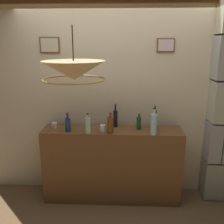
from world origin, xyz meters
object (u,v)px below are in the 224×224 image
object	(u,v)px
liquor_bottle_whiskey	(68,124)
liquor_bottle_sherry	(139,123)
liquor_bottle_bourbon	(88,125)
glass_tumbler_highball	(103,128)
pendant_lamp	(74,71)
liquor_bottle_vermouth	(115,118)
liquor_bottle_rum	(110,125)
liquor_bottle_rye	(155,120)
liquor_bottle_vodka	(154,124)
glass_tumbler_rocks	(54,125)

from	to	relation	value
liquor_bottle_whiskey	liquor_bottle_sherry	bearing A→B (deg)	6.72
liquor_bottle_bourbon	glass_tumbler_highball	xyz separation A→B (m)	(0.18, 0.06, -0.06)
liquor_bottle_sherry	pendant_lamp	distance (m)	1.20
liquor_bottle_vermouth	glass_tumbler_highball	distance (m)	0.27
liquor_bottle_rum	liquor_bottle_sherry	xyz separation A→B (m)	(0.36, 0.15, -0.02)
liquor_bottle_rye	pendant_lamp	bearing A→B (deg)	-143.19
liquor_bottle_sherry	glass_tumbler_highball	distance (m)	0.47
liquor_bottle_sherry	liquor_bottle_vodka	world-z (taller)	liquor_bottle_vodka
liquor_bottle_whiskey	liquor_bottle_bourbon	bearing A→B (deg)	-13.50
liquor_bottle_rye	liquor_bottle_vermouth	bearing A→B (deg)	171.11
glass_tumbler_highball	pendant_lamp	bearing A→B (deg)	-113.63
liquor_bottle_whiskey	liquor_bottle_rum	world-z (taller)	liquor_bottle_rum
liquor_bottle_rye	pendant_lamp	size ratio (longest dim) A/B	0.50
liquor_bottle_rye	liquor_bottle_whiskey	xyz separation A→B (m)	(-1.10, -0.13, -0.04)
pendant_lamp	liquor_bottle_whiskey	bearing A→B (deg)	111.06
liquor_bottle_rye	liquor_bottle_whiskey	bearing A→B (deg)	-173.38
liquor_bottle_bourbon	liquor_bottle_vermouth	distance (m)	0.43
liquor_bottle_vermouth	glass_tumbler_highball	world-z (taller)	liquor_bottle_vermouth
liquor_bottle_vermouth	liquor_bottle_sherry	bearing A→B (deg)	-18.33
liquor_bottle_vodka	glass_tumbler_rocks	size ratio (longest dim) A/B	4.41
liquor_bottle_rum	glass_tumbler_rocks	bearing A→B (deg)	168.62
liquor_bottle_vodka	glass_tumbler_highball	distance (m)	0.64
liquor_bottle_rye	liquor_bottle_vodka	world-z (taller)	liquor_bottle_vodka
liquor_bottle_rye	liquor_bottle_bourbon	bearing A→B (deg)	-167.21
liquor_bottle_bourbon	glass_tumbler_highball	bearing A→B (deg)	18.22
liquor_bottle_vodka	glass_tumbler_rocks	bearing A→B (deg)	172.03
liquor_bottle_whiskey	liquor_bottle_sherry	xyz separation A→B (m)	(0.90, 0.11, -0.00)
liquor_bottle_vodka	liquor_bottle_bourbon	bearing A→B (deg)	179.54
liquor_bottle_sherry	liquor_bottle_vermouth	xyz separation A→B (m)	(-0.31, 0.10, 0.03)
liquor_bottle_rum	glass_tumbler_highball	size ratio (longest dim) A/B	2.94
liquor_bottle_whiskey	glass_tumbler_highball	bearing A→B (deg)	-0.40
liquor_bottle_whiskey	liquor_bottle_vodka	xyz separation A→B (m)	(1.07, -0.07, 0.04)
glass_tumbler_rocks	glass_tumbler_highball	bearing A→B (deg)	-9.81
liquor_bottle_sherry	liquor_bottle_vodka	distance (m)	0.25
liquor_bottle_vermouth	glass_tumbler_rocks	distance (m)	0.81
liquor_bottle_rum	glass_tumbler_rocks	size ratio (longest dim) A/B	3.44
liquor_bottle_vodka	pendant_lamp	xyz separation A→B (m)	(-0.86, -0.47, 0.68)
glass_tumbler_rocks	glass_tumbler_highball	distance (m)	0.66
liquor_bottle_vodka	pendant_lamp	bearing A→B (deg)	-151.30
liquor_bottle_vermouth	glass_tumbler_rocks	xyz separation A→B (m)	(-0.80, -0.10, -0.08)
liquor_bottle_rye	liquor_bottle_rum	size ratio (longest dim) A/B	1.19
liquor_bottle_whiskey	liquor_bottle_vermouth	size ratio (longest dim) A/B	0.77
liquor_bottle_vodka	liquor_bottle_rye	bearing A→B (deg)	80.65
liquor_bottle_rye	pendant_lamp	world-z (taller)	pendant_lamp
glass_tumbler_rocks	pendant_lamp	distance (m)	1.10
liquor_bottle_rum	liquor_bottle_vodka	bearing A→B (deg)	-3.05
liquor_bottle_rye	glass_tumbler_highball	bearing A→B (deg)	-168.75
liquor_bottle_bourbon	liquor_bottle_sherry	distance (m)	0.66
liquor_bottle_rum	liquor_bottle_vodka	distance (m)	0.53
liquor_bottle_whiskey	glass_tumbler_highball	distance (m)	0.45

